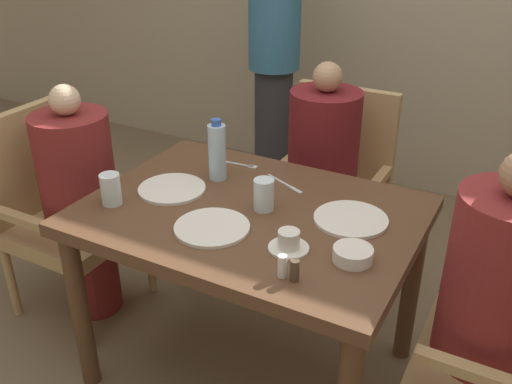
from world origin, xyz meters
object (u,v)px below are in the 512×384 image
standing_host (274,48)px  glass_tall_near (111,189)px  teacup_with_saucer (289,242)px  bowl_small (353,254)px  plate_main_left (351,219)px  diner_in_far_chair (322,178)px  plate_dessert_center (212,227)px  chair_left_side (59,206)px  glass_tall_mid (264,195)px  chair_far_side (332,181)px  diner_in_left_chair (81,203)px  plate_main_right (172,189)px  water_bottle (217,151)px  diner_in_right_chair (490,319)px

standing_host → glass_tall_near: (0.17, -1.64, -0.15)m
teacup_with_saucer → bowl_small: bearing=10.3°
plate_main_left → diner_in_far_chair: bearing=120.1°
diner_in_far_chair → plate_dessert_center: 0.88m
chair_left_side → glass_tall_mid: 1.07m
chair_far_side → bowl_small: 1.09m
diner_in_left_chair → plate_main_right: bearing=-1.2°
diner_in_far_chair → plate_dessert_center: diner_in_far_chair is taller
plate_main_left → water_bottle: bearing=173.2°
chair_far_side → plate_main_right: chair_far_side is taller
bowl_small → water_bottle: bearing=156.1°
plate_dessert_center → water_bottle: water_bottle is taller
teacup_with_saucer → bowl_small: size_ratio=1.06×
chair_left_side → plate_main_right: size_ratio=3.65×
bowl_small → glass_tall_near: glass_tall_near is taller
diner_in_far_chair → bowl_small: size_ratio=9.06×
plate_dessert_center → teacup_with_saucer: (0.28, 0.01, 0.02)m
plate_main_right → glass_tall_near: bearing=-124.0°
teacup_with_saucer → diner_in_left_chair: bearing=171.1°
diner_in_left_chair → teacup_with_saucer: bearing=-8.9°
teacup_with_saucer → glass_tall_near: size_ratio=1.13×
diner_in_right_chair → glass_tall_near: 1.34m
diner_in_right_chair → bowl_small: bearing=-162.1°
chair_far_side → teacup_with_saucer: size_ratio=7.11×
chair_left_side → diner_in_far_chair: bearing=34.8°
standing_host → glass_tall_near: bearing=-84.0°
plate_main_left → bowl_small: size_ratio=2.07×
plate_dessert_center → glass_tall_near: glass_tall_near is taller
chair_far_side → teacup_with_saucer: chair_far_side is taller
chair_far_side → diner_in_right_chair: diner_in_right_chair is taller
glass_tall_mid → chair_left_side: bearing=-178.6°
chair_left_side → plate_main_left: 1.36m
plate_main_right → plate_dessert_center: bearing=-30.5°
glass_tall_near → glass_tall_mid: 0.55m
diner_in_right_chair → plate_main_left: 0.53m
diner_in_left_chair → teacup_with_saucer: size_ratio=8.25×
diner_in_left_chair → bowl_small: (1.27, -0.13, 0.21)m
teacup_with_saucer → water_bottle: bearing=144.7°
diner_in_far_chair → glass_tall_mid: bearing=-86.4°
chair_far_side → bowl_small: chair_far_side is taller
plate_main_left → bowl_small: (0.09, -0.23, 0.02)m
diner_in_far_chair → glass_tall_mid: (0.04, -0.66, 0.23)m
diner_in_far_chair → bowl_small: bearing=-62.2°
teacup_with_saucer → glass_tall_mid: 0.27m
glass_tall_near → standing_host: bearing=96.0°
plate_dessert_center → glass_tall_near: bearing=-177.2°
diner_in_right_chair → plate_main_right: bearing=-179.5°
standing_host → diner_in_far_chair: bearing=-49.9°
diner_in_far_chair → plate_main_right: diner_in_far_chair is taller
plate_dessert_center → bowl_small: bowl_small is taller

